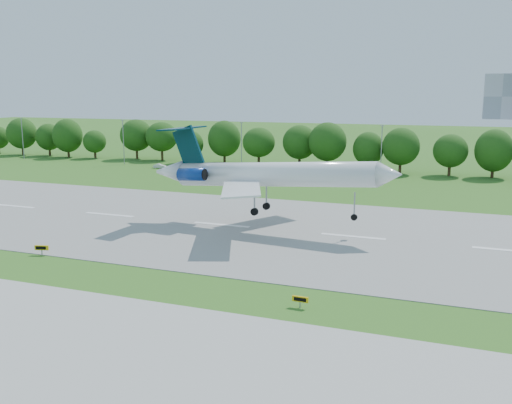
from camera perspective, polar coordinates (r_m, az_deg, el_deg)
ground at (r=65.12m, az=-12.60°, el=-7.04°), size 600.00×600.00×0.00m
runway at (r=86.23m, az=-3.48°, el=-2.30°), size 400.00×45.00×0.08m
taxiway at (r=52.07m, az=-23.76°, el=-12.39°), size 400.00×23.00×0.08m
tree_line at (r=148.19m, az=7.23°, el=5.64°), size 288.40×8.40×10.40m
light_poles at (r=139.16m, az=5.25°, el=5.40°), size 175.90×0.25×12.19m
airliner at (r=82.41m, az=0.53°, el=2.89°), size 38.17×27.74×12.50m
taxi_sign_centre at (r=75.24m, az=-20.65°, el=-4.32°), size 1.74×0.65×1.23m
taxi_sign_right at (r=54.05m, az=4.44°, el=-9.68°), size 1.59×0.26×1.11m
service_vehicle_a at (r=151.85m, az=-9.61°, el=3.56°), size 3.50×1.69×1.10m
service_vehicle_b at (r=142.77m, az=1.66°, el=3.26°), size 3.63×1.98×1.17m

